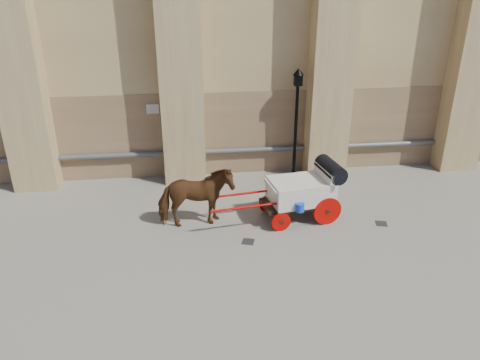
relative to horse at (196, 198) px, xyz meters
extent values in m
plane|color=slate|center=(0.74, -0.27, -0.89)|extent=(90.00, 90.00, 0.00)
cube|color=#947552|center=(2.74, 3.88, 0.61)|extent=(44.00, 0.35, 3.00)
cylinder|color=#59595B|center=(2.74, 3.61, 0.01)|extent=(42.00, 0.18, 0.18)
cube|color=beige|center=(-1.26, 3.70, 1.61)|extent=(0.42, 0.04, 0.32)
imported|color=#5B3113|center=(0.00, 0.00, 0.00)|extent=(2.21, 1.18, 1.79)
cube|color=black|center=(2.98, 0.09, -0.37)|extent=(2.20, 1.24, 0.11)
cube|color=beige|center=(3.07, 0.11, 0.00)|extent=(1.95, 1.43, 0.66)
cube|color=beige|center=(3.78, 0.21, 0.38)|extent=(0.31, 1.19, 0.52)
cube|color=beige|center=(2.28, -0.01, 0.24)|extent=(0.48, 1.08, 0.09)
cylinder|color=black|center=(3.96, 0.24, 0.57)|extent=(0.70, 1.25, 0.53)
cylinder|color=#B30501|center=(3.77, -0.38, -0.47)|extent=(0.85, 0.18, 0.85)
cylinder|color=#B30501|center=(3.60, 0.78, -0.47)|extent=(0.85, 0.18, 0.85)
cylinder|color=#B30501|center=(2.37, -0.59, -0.61)|extent=(0.57, 0.14, 0.57)
cylinder|color=#B30501|center=(2.19, 0.57, -0.61)|extent=(0.57, 0.14, 0.57)
cylinder|color=#B30501|center=(1.50, -0.56, -0.09)|extent=(2.25, 0.40, 0.07)
cylinder|color=#B30501|center=(1.38, 0.28, -0.09)|extent=(2.25, 0.40, 0.07)
cylinder|color=blue|center=(2.89, -0.59, -0.19)|extent=(0.25, 0.25, 0.25)
cylinder|color=black|center=(3.57, 3.12, 0.74)|extent=(0.11, 0.11, 3.26)
cone|color=black|center=(3.57, 3.12, -0.73)|extent=(0.33, 0.33, 0.33)
cube|color=black|center=(3.57, 3.12, 2.59)|extent=(0.25, 0.25, 0.38)
cone|color=black|center=(3.57, 3.12, 2.86)|extent=(0.36, 0.36, 0.22)
cube|color=black|center=(1.36, -1.08, -0.89)|extent=(0.41, 0.41, 0.01)
cube|color=black|center=(5.37, -0.56, -0.89)|extent=(0.39, 0.39, 0.01)
camera|label=1|loc=(-0.17, -11.93, 5.89)|focal=35.00mm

